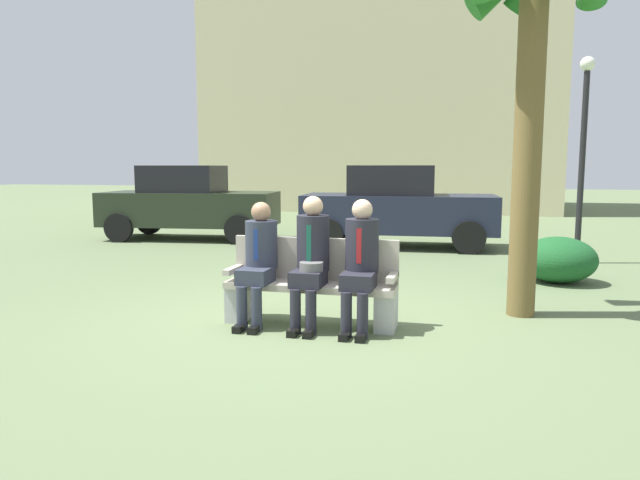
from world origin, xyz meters
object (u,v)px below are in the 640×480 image
Objects in this scene: seated_man_middle at (311,255)px; parked_car_near at (189,203)px; building_backdrop at (383,77)px; park_bench at (312,285)px; seated_man_right at (360,258)px; shrub_near_bench at (559,260)px; seated_man_left at (259,256)px; parked_car_far at (397,207)px; street_lamp at (583,138)px.

seated_man_middle is 7.89m from parked_car_near.
parked_car_near is at bearing -103.03° from building_backdrop.
seated_man_right reaches higher than park_bench.
seated_man_middle reaches higher than seated_man_right.
seated_man_right is 18.87m from building_backdrop.
shrub_near_bench is (2.86, 2.99, -0.09)m from park_bench.
seated_man_left reaches higher than shrub_near_bench.
parked_car_far is at bearing 83.53° from seated_man_left.
street_lamp is at bearing 55.71° from seated_man_middle.
parked_car_near is at bearing 129.00° from seated_man_right.
building_backdrop is at bearing 111.97° from street_lamp.
street_lamp is (3.26, -1.26, 1.30)m from parked_car_far.
park_bench is 0.45× the size of parked_car_far.
seated_man_middle is 0.10× the size of building_backdrop.
park_bench is 0.36m from seated_man_middle.
parked_car_near is 12.88m from building_backdrop.
building_backdrop reaches higher than seated_man_right.
building_backdrop is (-5.32, 13.18, 3.12)m from street_lamp.
seated_man_left is at bearing -179.91° from seated_man_middle.
seated_man_left is at bearing -137.57° from shrub_near_bench.
shrub_near_bench is 0.08× the size of building_backdrop.
shrub_near_bench is 0.26× the size of parked_car_far.
seated_man_middle is 1.02× the size of seated_man_right.
park_bench is 0.64m from seated_man_right.
street_lamp is (3.40, 4.98, 1.38)m from seated_man_middle.
street_lamp reaches higher than seated_man_right.
seated_man_left is at bearing -128.53° from street_lamp.
seated_man_right is 0.33× the size of parked_car_far.
seated_man_middle is at bearing -78.97° from park_bench.
park_bench is 1.70× the size of shrub_near_bench.
shrub_near_bench is 2.66m from street_lamp.
seated_man_left reaches higher than park_bench.
park_bench is 1.40× the size of seated_man_left.
park_bench is 0.52× the size of street_lamp.
building_backdrop is (-1.89, 18.04, 4.84)m from park_bench.
seated_man_left is 1.22× the size of shrub_near_bench.
seated_man_right is at bearing -51.00° from parked_car_near.
shrub_near_bench is at bearing 53.27° from seated_man_right.
seated_man_middle is at bearing -91.26° from parked_car_far.
parked_car_near is (-5.16, 6.37, 0.10)m from seated_man_right.
seated_man_right is (0.54, -0.12, 0.32)m from park_bench.
shrub_near_bench is at bearing 47.68° from seated_man_middle.
seated_man_middle is 0.33× the size of parked_car_near.
seated_man_middle is at bearing -179.62° from seated_man_right.
parked_car_far is at bearing 88.74° from seated_man_middle.
building_backdrop is (-2.05, 11.92, 4.42)m from parked_car_far.
street_lamp reaches higher than seated_man_left.
parked_car_far is 0.29× the size of building_backdrop.
seated_man_left is 7.57m from parked_car_near.
shrub_near_bench is at bearing -72.49° from building_backdrop.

